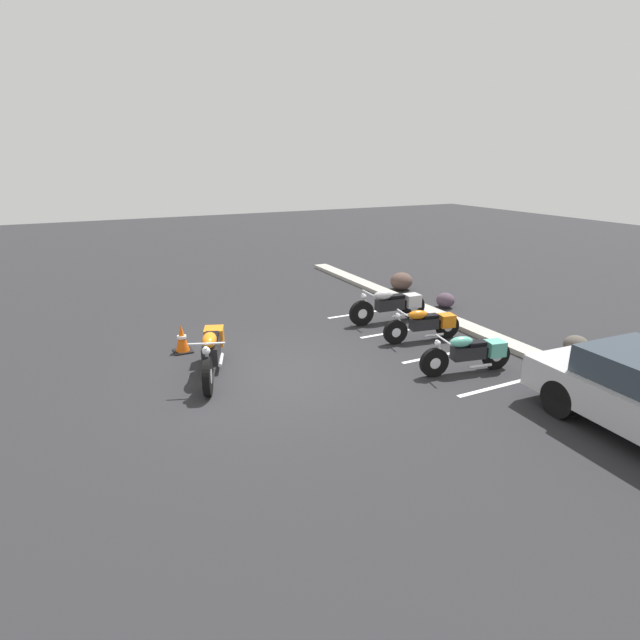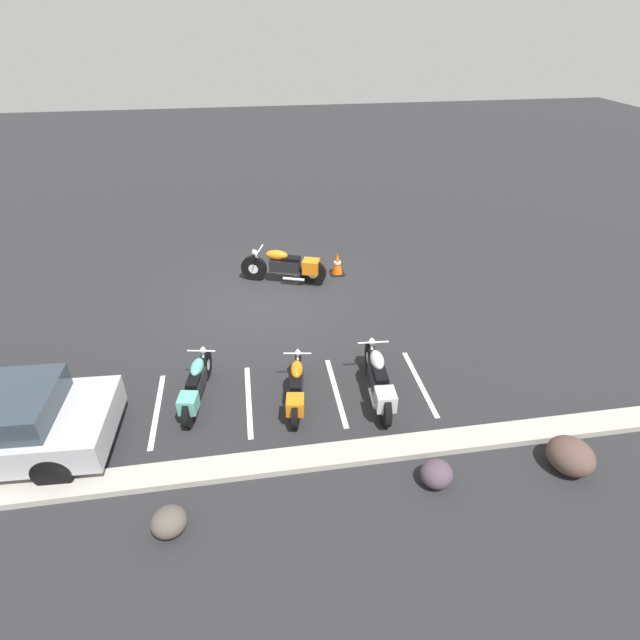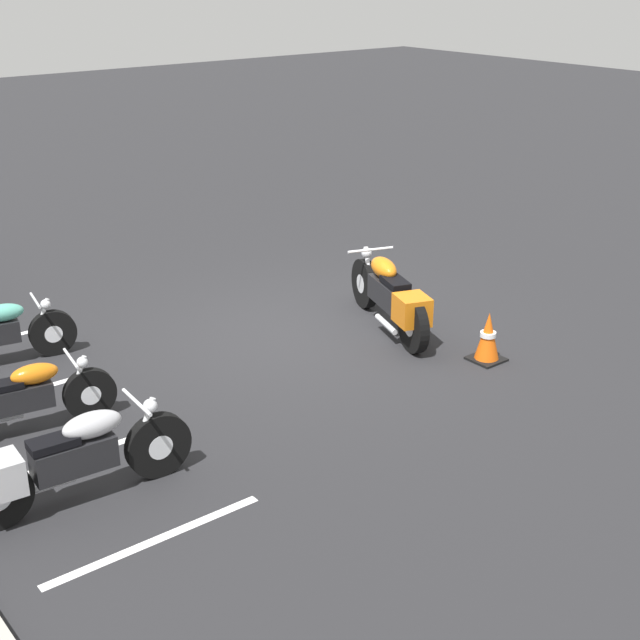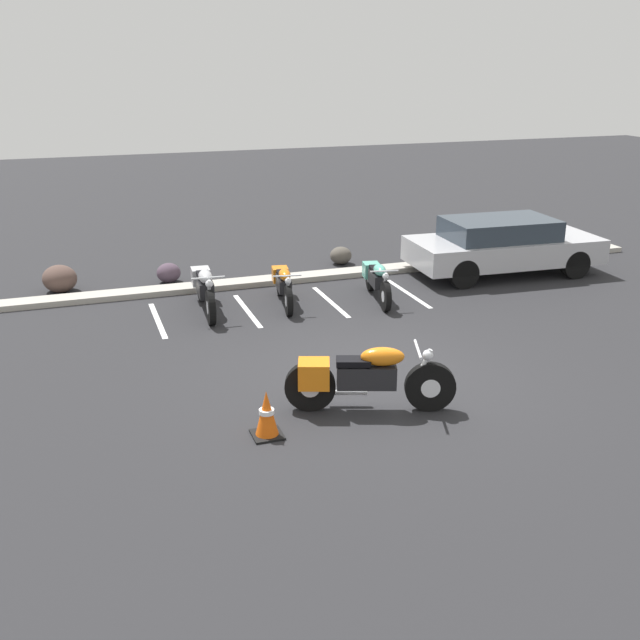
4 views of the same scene
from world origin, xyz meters
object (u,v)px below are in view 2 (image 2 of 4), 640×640
object	(u,v)px
landscape_rock_2	(571,456)
landscape_rock_1	(437,474)
landscape_rock_0	(169,522)
parked_bike_1	(296,387)
parked_bike_0	(379,380)
traffic_cone	(337,264)
parked_bike_2	(196,385)
motorcycle_orange_featured	(287,266)

from	to	relation	value
landscape_rock_2	landscape_rock_1	bearing A→B (deg)	-1.10
landscape_rock_0	parked_bike_1	bearing A→B (deg)	-131.14
parked_bike_1	landscape_rock_2	xyz separation A→B (m)	(-4.26, 2.28, -0.12)
parked_bike_0	traffic_cone	xyz separation A→B (m)	(-0.22, -5.43, -0.16)
parked_bike_0	landscape_rock_2	xyz separation A→B (m)	(-2.68, 2.19, -0.18)
parked_bike_2	landscape_rock_1	xyz separation A→B (m)	(-3.87, 2.58, -0.20)
parked_bike_2	landscape_rock_0	distance (m)	2.83
landscape_rock_0	traffic_cone	size ratio (longest dim) A/B	0.82
motorcycle_orange_featured	traffic_cone	xyz separation A→B (m)	(-1.45, -0.31, -0.20)
landscape_rock_1	traffic_cone	xyz separation A→B (m)	(0.19, -7.57, 0.09)
parked_bike_1	landscape_rock_1	world-z (taller)	parked_bike_1
landscape_rock_0	landscape_rock_2	distance (m)	6.41
parked_bike_1	parked_bike_2	distance (m)	1.92
parked_bike_0	landscape_rock_0	size ratio (longest dim) A/B	4.21
parked_bike_1	traffic_cone	world-z (taller)	parked_bike_1
motorcycle_orange_featured	parked_bike_1	bearing A→B (deg)	105.32
parked_bike_0	traffic_cone	bearing A→B (deg)	1.49
motorcycle_orange_featured	parked_bike_1	xyz separation A→B (m)	(0.34, 5.02, -0.09)
traffic_cone	landscape_rock_1	bearing A→B (deg)	91.44
parked_bike_2	landscape_rock_0	size ratio (longest dim) A/B	3.75
landscape_rock_0	landscape_rock_2	xyz separation A→B (m)	(-6.41, -0.18, 0.08)
parked_bike_0	landscape_rock_2	distance (m)	3.46
parked_bike_0	landscape_rock_2	size ratio (longest dim) A/B	2.83
parked_bike_2	landscape_rock_1	bearing A→B (deg)	-113.19
landscape_rock_1	motorcycle_orange_featured	bearing A→B (deg)	-77.24
motorcycle_orange_featured	traffic_cone	bearing A→B (deg)	-148.74
motorcycle_orange_featured	landscape_rock_0	size ratio (longest dim) A/B	4.37
motorcycle_orange_featured	parked_bike_2	distance (m)	5.18
motorcycle_orange_featured	landscape_rock_2	size ratio (longest dim) A/B	2.94
parked_bike_1	landscape_rock_0	distance (m)	3.28
landscape_rock_0	landscape_rock_1	bearing A→B (deg)	-176.87
motorcycle_orange_featured	landscape_rock_0	xyz separation A→B (m)	(2.49, 7.49, -0.29)
landscape_rock_0	landscape_rock_2	size ratio (longest dim) A/B	0.67
parked_bike_1	traffic_cone	distance (m)	5.63
parked_bike_0	parked_bike_1	distance (m)	1.58
landscape_rock_1	traffic_cone	distance (m)	7.57
landscape_rock_0	landscape_rock_1	size ratio (longest dim) A/B	1.00
landscape_rock_1	landscape_rock_2	distance (m)	2.28
parked_bike_0	landscape_rock_0	bearing A→B (deg)	126.18
parked_bike_1	landscape_rock_2	world-z (taller)	parked_bike_1
motorcycle_orange_featured	parked_bike_0	world-z (taller)	motorcycle_orange_featured
parked_bike_1	parked_bike_2	size ratio (longest dim) A/B	0.98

